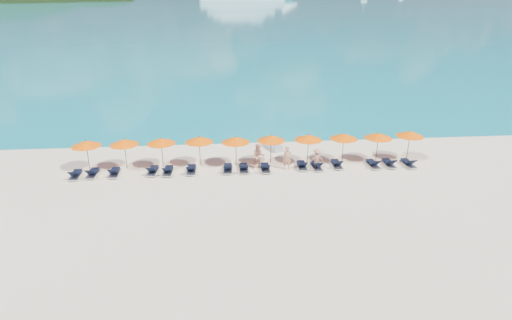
{
  "coord_description": "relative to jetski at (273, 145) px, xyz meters",
  "views": [
    {
      "loc": [
        -2.37,
        -24.28,
        12.04
      ],
      "look_at": [
        0.0,
        3.0,
        1.2
      ],
      "focal_mm": 30.0,
      "sensor_mm": 36.0,
      "label": 1
    }
  ],
  "objects": [
    {
      "name": "umbrella_2",
      "position": [
        -8.55,
        -3.11,
        1.71
      ],
      "size": [
        2.1,
        2.1,
        2.28
      ],
      "color": "black",
      "rests_on": "ground"
    },
    {
      "name": "umbrella_3",
      "position": [
        -5.82,
        -3.01,
        1.71
      ],
      "size": [
        2.1,
        2.1,
        2.28
      ],
      "color": "black",
      "rests_on": "ground"
    },
    {
      "name": "sailboat_far",
      "position": [
        249.44,
        577.43,
        0.67
      ],
      "size": [
        5.15,
        1.72,
        9.45
      ],
      "color": "white",
      "rests_on": "ground"
    },
    {
      "name": "lounger_1",
      "position": [
        -13.25,
        -4.38,
        -0.07
      ],
      "size": [
        0.69,
        1.72,
        0.66
      ],
      "rotation": [
        0.0,
        0.0,
        -0.04
      ],
      "color": "silver",
      "rests_on": "ground"
    },
    {
      "name": "sailboat_near",
      "position": [
        173.39,
        504.62,
        0.99
      ],
      "size": [
        6.89,
        2.3,
        12.63
      ],
      "color": "white",
      "rests_on": "ground"
    },
    {
      "name": "beachgoer_b",
      "position": [
        -1.59,
        -4.06,
        0.64
      ],
      "size": [
        0.92,
        0.54,
        1.89
      ],
      "primitive_type": "imported",
      "rotation": [
        0.0,
        0.0,
        -0.01
      ],
      "color": "tan",
      "rests_on": "ground"
    },
    {
      "name": "umbrella_1",
      "position": [
        -11.15,
        -3.13,
        1.71
      ],
      "size": [
        2.1,
        2.1,
        2.28
      ],
      "color": "black",
      "rests_on": "ground"
    },
    {
      "name": "jetski",
      "position": [
        0.0,
        0.0,
        0.0
      ],
      "size": [
        1.48,
        2.21,
        0.74
      ],
      "rotation": [
        0.0,
        0.0,
        0.37
      ],
      "color": "#AAB1C4",
      "rests_on": "ground"
    },
    {
      "name": "lounger_9",
      "position": [
        1.57,
        -4.26,
        -0.07
      ],
      "size": [
        0.66,
        1.71,
        0.66
      ],
      "rotation": [
        0.0,
        0.0,
        -0.02
      ],
      "color": "silver",
      "rests_on": "ground"
    },
    {
      "name": "lounger_14",
      "position": [
        9.47,
        -4.51,
        -0.07
      ],
      "size": [
        0.74,
        1.74,
        0.66
      ],
      "rotation": [
        0.0,
        0.0,
        0.07
      ],
      "color": "silver",
      "rests_on": "ground"
    },
    {
      "name": "lounger_0",
      "position": [
        -14.36,
        -4.55,
        -0.07
      ],
      "size": [
        0.68,
        1.72,
        0.66
      ],
      "rotation": [
        0.0,
        0.0,
        0.03
      ],
      "color": "silver",
      "rests_on": "ground"
    },
    {
      "name": "lounger_10",
      "position": [
        2.6,
        -4.42,
        -0.07
      ],
      "size": [
        0.73,
        1.74,
        0.66
      ],
      "rotation": [
        0.0,
        0.0,
        0.07
      ],
      "color": "silver",
      "rests_on": "ground"
    },
    {
      "name": "beachgoer_a",
      "position": [
        0.46,
        -4.35,
        0.57
      ],
      "size": [
        0.65,
        0.44,
        1.75
      ],
      "primitive_type": "imported",
      "rotation": [
        0.0,
        0.0,
        -0.04
      ],
      "color": "tan",
      "rests_on": "ground"
    },
    {
      "name": "umbrella_4",
      "position": [
        -3.18,
        -3.29,
        1.71
      ],
      "size": [
        2.1,
        2.1,
        2.28
      ],
      "color": "black",
      "rests_on": "ground"
    },
    {
      "name": "umbrella_5",
      "position": [
        -0.59,
        -3.16,
        1.71
      ],
      "size": [
        2.1,
        2.1,
        2.28
      ],
      "color": "black",
      "rests_on": "ground"
    },
    {
      "name": "umbrella_7",
      "position": [
        4.86,
        -3.2,
        1.71
      ],
      "size": [
        2.1,
        2.1,
        2.28
      ],
      "color": "black",
      "rests_on": "ground"
    },
    {
      "name": "lounger_4",
      "position": [
        -8.05,
        -4.41,
        -0.07
      ],
      "size": [
        0.69,
        1.72,
        0.66
      ],
      "rotation": [
        0.0,
        0.0,
        -0.04
      ],
      "color": "silver",
      "rests_on": "ground"
    },
    {
      "name": "lounger_11",
      "position": [
        4.16,
        -4.21,
        -0.07
      ],
      "size": [
        0.65,
        1.71,
        0.66
      ],
      "rotation": [
        0.0,
        0.0,
        -0.02
      ],
      "color": "silver",
      "rests_on": "ground"
    },
    {
      "name": "beachgoer_c",
      "position": [
        2.59,
        -4.45,
        0.47
      ],
      "size": [
        1.03,
        0.53,
        1.55
      ],
      "primitive_type": "imported",
      "rotation": [
        0.0,
        0.0,
        3.21
      ],
      "color": "tan",
      "rests_on": "ground"
    },
    {
      "name": "sea",
      "position": [
        -1.88,
        651.64,
        -0.3
      ],
      "size": [
        1600.0,
        1300.0,
        0.01
      ],
      "primitive_type": "cube",
      "color": "#1FA9B2",
      "rests_on": "ground"
    },
    {
      "name": "umbrella_8",
      "position": [
        7.48,
        -3.26,
        1.71
      ],
      "size": [
        2.1,
        2.1,
        2.28
      ],
      "color": "black",
      "rests_on": "ground"
    },
    {
      "name": "lounger_6",
      "position": [
        -3.83,
        -4.37,
        -0.07
      ],
      "size": [
        0.73,
        1.74,
        0.66
      ],
      "rotation": [
        0.0,
        0.0,
        -0.06
      ],
      "color": "silver",
      "rests_on": "ground"
    },
    {
      "name": "lounger_8",
      "position": [
        -1.13,
        -4.5,
        -0.07
      ],
      "size": [
        0.66,
        1.71,
        0.66
      ],
      "rotation": [
        0.0,
        0.0,
        -0.02
      ],
      "color": "silver",
      "rests_on": "ground"
    },
    {
      "name": "lounger_3",
      "position": [
        -9.14,
        -4.3,
        -0.07
      ],
      "size": [
        0.78,
        1.75,
        0.66
      ],
      "rotation": [
        0.0,
        0.0,
        -0.1
      ],
      "color": "silver",
      "rests_on": "ground"
    },
    {
      "name": "ground",
      "position": [
        -1.88,
        -8.36,
        -0.3
      ],
      "size": [
        1400.0,
        1400.0,
        0.0
      ],
      "primitive_type": "plane",
      "color": "beige"
    },
    {
      "name": "umbrella_0",
      "position": [
        -13.77,
        -3.22,
        1.71
      ],
      "size": [
        2.1,
        2.1,
        2.28
      ],
      "color": "black",
      "rests_on": "ground"
    },
    {
      "name": "lounger_13",
      "position": [
        8.05,
        -4.39,
        -0.07
      ],
      "size": [
        0.64,
        1.71,
        0.66
      ],
      "rotation": [
        0.0,
        0.0,
        0.01
      ],
      "color": "silver",
      "rests_on": "ground"
    },
    {
      "name": "umbrella_9",
      "position": [
        10.01,
        -3.04,
        1.71
      ],
      "size": [
        2.1,
        2.1,
        2.28
      ],
      "color": "black",
      "rests_on": "ground"
    },
    {
      "name": "headland_small",
      "position": [
        -151.88,
        551.64,
        -35.3
      ],
      "size": [
        162.0,
        126.0,
        85.5
      ],
      "color": "black",
      "rests_on": "ground"
    },
    {
      "name": "lounger_7",
      "position": [
        -2.69,
        -4.42,
        -0.07
      ],
      "size": [
        0.63,
        1.7,
        0.66
      ],
      "rotation": [
        0.0,
        0.0,
        0.01
      ],
      "color": "silver",
      "rests_on": "ground"
    },
    {
      "name": "lounger_5",
      "position": [
        -6.42,
        -4.35,
        -0.07
      ],
      "size": [
        0.67,
        1.72,
        0.66
      ],
      "rotation": [
        0.0,
        0.0,
        -0.03
      ],
      "color": "silver",
      "rests_on": "ground"
    },
    {
      "name": "lounger_12",
      "position": [
        6.83,
        -4.43,
        -0.07
      ],
      "size": [
        0.7,
        1.73,
        0.66
      ],
      "rotation": [
        0.0,
        0.0,
        0.05
      ],
      "color": "silver",
      "rests_on": "ground"
    },
    {
      "name": "umbrella_6",
      "position": [
        2.19,
        -3.22,
        1.71
      ],
      "size": [
        2.1,
        2.1,
        2.28
      ],
      "color": "black",
      "rests_on": "ground"
    },
    {
      "name": "lounger_2",
      "position": [
        -11.77,
        -4.39,
        -0.07
      ],
      "size": [
        0.66,
        1.72,
        0.66
      ],
      "rotation": [
        0.0,
        0.0,
        0.03
      ],
      "color": "silver",
      "rests_on": "ground"
    }
  ]
}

